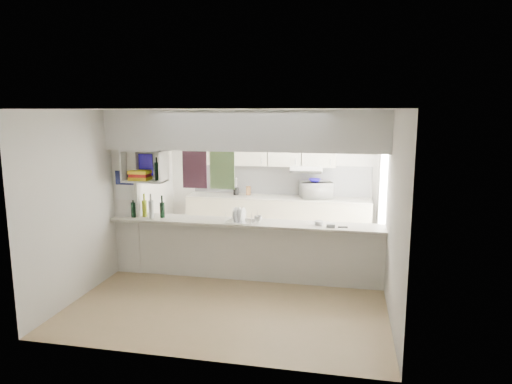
% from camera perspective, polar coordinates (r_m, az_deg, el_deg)
% --- Properties ---
extents(floor, '(4.80, 4.80, 0.00)m').
position_cam_1_polar(floor, '(7.25, -1.45, -10.77)').
color(floor, tan).
rests_on(floor, ground).
extents(ceiling, '(4.80, 4.80, 0.00)m').
position_cam_1_polar(ceiling, '(6.77, -1.55, 10.26)').
color(ceiling, white).
rests_on(ceiling, wall_back).
extents(wall_back, '(4.20, 0.00, 4.20)m').
position_cam_1_polar(wall_back, '(9.22, 1.83, 2.09)').
color(wall_back, silver).
rests_on(wall_back, floor).
extents(wall_left, '(0.00, 4.80, 4.80)m').
position_cam_1_polar(wall_left, '(7.63, -17.06, -0.01)').
color(wall_left, silver).
rests_on(wall_left, floor).
extents(wall_right, '(0.00, 4.80, 4.80)m').
position_cam_1_polar(wall_right, '(6.75, 16.16, -1.24)').
color(wall_right, silver).
rests_on(wall_right, floor).
extents(servery_partition, '(4.20, 0.50, 2.60)m').
position_cam_1_polar(servery_partition, '(6.88, -2.92, 2.39)').
color(servery_partition, silver).
rests_on(servery_partition, floor).
extents(cubby_shelf, '(0.65, 0.35, 0.50)m').
position_cam_1_polar(cubby_shelf, '(7.28, -13.76, 2.95)').
color(cubby_shelf, white).
rests_on(cubby_shelf, bulkhead).
extents(kitchen_run, '(3.60, 0.63, 2.24)m').
position_cam_1_polar(kitchen_run, '(9.01, 2.54, -1.15)').
color(kitchen_run, beige).
rests_on(kitchen_run, floor).
extents(microwave, '(0.68, 0.55, 0.32)m').
position_cam_1_polar(microwave, '(8.85, 7.53, 0.26)').
color(microwave, white).
rests_on(microwave, bench_top).
extents(bowl, '(0.24, 0.24, 0.06)m').
position_cam_1_polar(bowl, '(8.79, 7.35, 1.46)').
color(bowl, '#190D95').
rests_on(bowl, microwave).
extents(dish_rack, '(0.46, 0.37, 0.23)m').
position_cam_1_polar(dish_rack, '(6.93, -1.80, -3.00)').
color(dish_rack, silver).
rests_on(dish_rack, breakfast_bar).
extents(cup, '(0.14, 0.14, 0.09)m').
position_cam_1_polar(cup, '(6.89, 0.25, -3.33)').
color(cup, white).
rests_on(cup, dish_rack).
extents(wine_bottles, '(0.53, 0.16, 0.39)m').
position_cam_1_polar(wine_bottles, '(7.39, -13.36, -2.05)').
color(wine_bottles, black).
rests_on(wine_bottles, breakfast_bar).
extents(plastic_tubs, '(0.48, 0.21, 0.06)m').
position_cam_1_polar(plastic_tubs, '(6.76, 8.56, -3.98)').
color(plastic_tubs, silver).
rests_on(plastic_tubs, breakfast_bar).
extents(utensil_jar, '(0.11, 0.11, 0.15)m').
position_cam_1_polar(utensil_jar, '(9.16, -2.53, 0.10)').
color(utensil_jar, black).
rests_on(utensil_jar, bench_top).
extents(knife_block, '(0.11, 0.10, 0.18)m').
position_cam_1_polar(knife_block, '(9.13, -0.97, 0.17)').
color(knife_block, brown).
rests_on(knife_block, bench_top).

